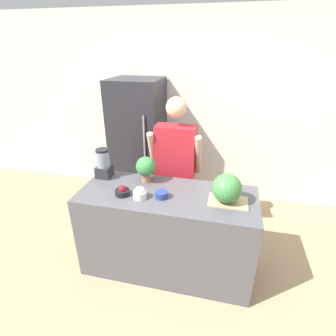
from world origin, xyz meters
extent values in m
plane|color=tan|center=(0.00, 0.00, 0.00)|extent=(14.00, 14.00, 0.00)
cube|color=silver|center=(0.00, 2.01, 1.30)|extent=(8.00, 0.06, 2.60)
cube|color=#4C4C51|center=(0.00, 0.34, 0.44)|extent=(1.68, 0.68, 0.88)
cube|color=#232328|center=(-0.73, 1.64, 0.88)|extent=(0.68, 0.65, 1.75)
cylinder|color=gray|center=(-0.53, 1.30, 1.05)|extent=(0.02, 0.02, 0.61)
cube|color=#333338|center=(-0.04, 0.91, 0.40)|extent=(0.33, 0.18, 0.80)
cube|color=#B21E28|center=(-0.04, 0.91, 1.09)|extent=(0.44, 0.22, 0.57)
sphere|color=#DBAD89|center=(-0.04, 0.91, 1.57)|extent=(0.22, 0.22, 0.22)
cylinder|color=#DBAD89|center=(-0.30, 0.87, 1.08)|extent=(0.07, 0.23, 0.48)
cylinder|color=#DBAD89|center=(0.21, 0.87, 1.08)|extent=(0.07, 0.23, 0.48)
cube|color=tan|center=(0.56, 0.32, 0.89)|extent=(0.34, 0.22, 0.01)
sphere|color=#3D7F3D|center=(0.54, 0.31, 1.03)|extent=(0.26, 0.26, 0.26)
cylinder|color=black|center=(-0.40, 0.23, 0.91)|extent=(0.14, 0.14, 0.05)
sphere|color=maroon|center=(-0.40, 0.23, 0.94)|extent=(0.08, 0.08, 0.08)
cylinder|color=beige|center=(-0.22, 0.21, 0.92)|extent=(0.12, 0.12, 0.06)
sphere|color=white|center=(-0.22, 0.21, 0.95)|extent=(0.10, 0.10, 0.10)
cylinder|color=navy|center=(-0.03, 0.26, 0.91)|extent=(0.12, 0.12, 0.06)
cube|color=#28282D|center=(-0.72, 0.53, 0.94)|extent=(0.15, 0.15, 0.12)
cylinder|color=gray|center=(-0.72, 0.53, 1.09)|extent=(0.14, 0.14, 0.17)
cylinder|color=black|center=(-0.72, 0.53, 1.18)|extent=(0.13, 0.13, 0.02)
cylinder|color=#996647|center=(-0.26, 0.53, 0.93)|extent=(0.09, 0.09, 0.09)
sphere|color=#387F3D|center=(-0.26, 0.53, 1.05)|extent=(0.20, 0.20, 0.20)
camera|label=1|loc=(0.49, -1.72, 2.15)|focal=28.00mm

